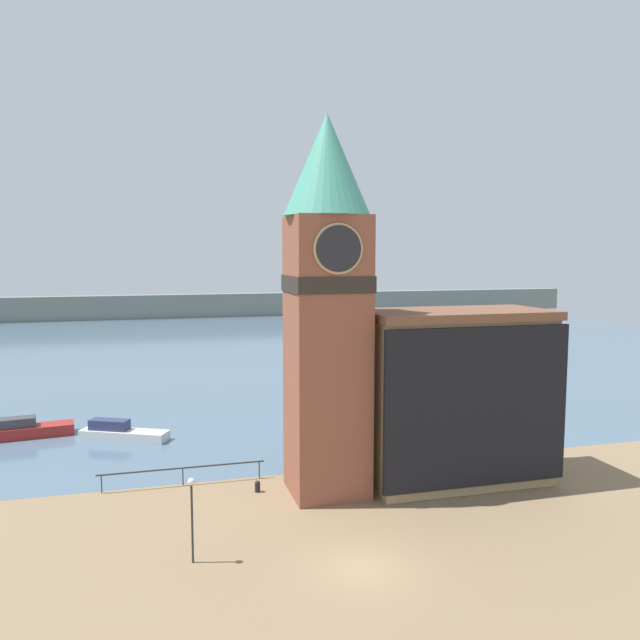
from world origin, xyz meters
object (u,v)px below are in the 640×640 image
mooring_bollard_near (257,486)px  lamp_post (192,504)px  clock_tower (327,296)px  pier_building (456,396)px  boat_near (121,432)px  boat_far (29,429)px

mooring_bollard_near → lamp_post: size_ratio=0.17×
clock_tower → pier_building: (7.92, -0.23, -6.07)m
clock_tower → boat_near: size_ratio=3.24×
clock_tower → boat_far: (-18.47, 16.19, -10.66)m
boat_far → pier_building: bearing=-39.4°
lamp_post → pier_building: bearing=21.3°
clock_tower → boat_far: size_ratio=3.55×
clock_tower → boat_near: (-11.88, 13.72, -10.71)m
boat_far → lamp_post: bearing=-72.6°
boat_near → boat_far: boat_far is taller
pier_building → boat_near: (-19.80, 13.95, -4.64)m
boat_near → boat_far: 7.05m
pier_building → boat_far: pier_building is taller
pier_building → boat_far: 31.43m
clock_tower → boat_far: bearing=138.8°
pier_building → lamp_post: bearing=-158.7°
clock_tower → pier_building: bearing=-1.7°
clock_tower → boat_far: 26.78m
boat_far → mooring_bollard_near: boat_far is taller
boat_near → lamp_post: (3.90, -20.17, 2.18)m
lamp_post → clock_tower: bearing=38.9°
clock_tower → lamp_post: (-7.97, -6.44, -8.53)m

